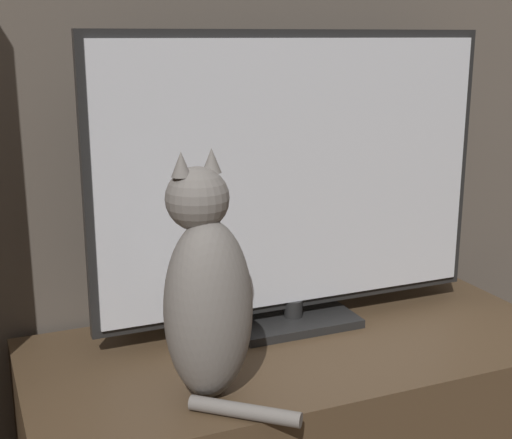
{
  "coord_description": "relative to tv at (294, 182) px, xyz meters",
  "views": [
    {
      "loc": [
        -0.66,
        -0.41,
        1.09
      ],
      "look_at": [
        -0.12,
        0.88,
        0.73
      ],
      "focal_mm": 50.0,
      "sensor_mm": 36.0,
      "label": 1
    }
  ],
  "objects": [
    {
      "name": "tv_stand",
      "position": [
        -0.03,
        -0.11,
        -0.56
      ],
      "size": [
        1.21,
        0.55,
        0.43
      ],
      "color": "brown",
      "rests_on": "ground_plane"
    },
    {
      "name": "tv",
      "position": [
        0.0,
        0.0,
        0.0
      ],
      "size": [
        0.94,
        0.17,
        0.68
      ],
      "color": "black",
      "rests_on": "tv_stand"
    },
    {
      "name": "cat",
      "position": [
        -0.3,
        -0.24,
        -0.14
      ],
      "size": [
        0.22,
        0.29,
        0.47
      ],
      "rotation": [
        0.0,
        0.0,
        0.26
      ],
      "color": "gray",
      "rests_on": "tv_stand"
    }
  ]
}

